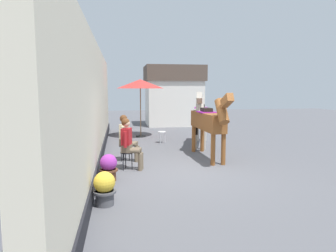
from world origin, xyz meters
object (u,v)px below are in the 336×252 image
at_px(flower_planter_near, 104,188).
at_px(cafe_parasol, 140,84).
at_px(flower_planter_middle, 109,167).
at_px(saddled_horse_far, 201,115).
at_px(spare_stool_white, 162,133).
at_px(saddled_horse_near, 209,122).
at_px(seated_visitor_near, 129,141).
at_px(seated_visitor_far, 127,135).

relative_size(flower_planter_near, cafe_parasol, 0.25).
bearing_deg(flower_planter_middle, saddled_horse_far, 50.65).
distance_m(flower_planter_middle, spare_stool_white, 5.22).
height_order(saddled_horse_near, flower_planter_near, saddled_horse_near).
bearing_deg(cafe_parasol, seated_visitor_near, -97.26).
distance_m(seated_visitor_far, cafe_parasol, 4.88).
height_order(saddled_horse_far, cafe_parasol, cafe_parasol).
bearing_deg(cafe_parasol, flower_planter_near, -98.83).
bearing_deg(saddled_horse_far, flower_planter_middle, -129.35).
height_order(seated_visitor_far, flower_planter_middle, seated_visitor_far).
bearing_deg(seated_visitor_near, saddled_horse_near, 20.64).
bearing_deg(flower_planter_middle, saddled_horse_near, 32.12).
height_order(flower_planter_near, flower_planter_middle, same).
bearing_deg(seated_visitor_far, cafe_parasol, 80.69).
distance_m(seated_visitor_near, cafe_parasol, 5.84).
distance_m(saddled_horse_far, flower_planter_middle, 5.33).
distance_m(seated_visitor_far, spare_stool_white, 3.26).
height_order(seated_visitor_far, cafe_parasol, cafe_parasol).
height_order(seated_visitor_near, saddled_horse_near, saddled_horse_near).
bearing_deg(cafe_parasol, spare_stool_white, -66.67).
distance_m(cafe_parasol, spare_stool_white, 2.68).
relative_size(seated_visitor_far, saddled_horse_near, 0.46).
bearing_deg(spare_stool_white, saddled_horse_near, -70.57).
bearing_deg(saddled_horse_near, cafe_parasol, 110.87).
distance_m(seated_visitor_near, flower_planter_near, 2.57).
bearing_deg(flower_planter_middle, seated_visitor_far, 76.35).
bearing_deg(cafe_parasol, saddled_horse_far, -49.21).
relative_size(seated_visitor_near, spare_stool_white, 3.02).
bearing_deg(seated_visitor_near, flower_planter_middle, -118.51).
bearing_deg(saddled_horse_near, spare_stool_white, 109.43).
bearing_deg(saddled_horse_near, seated_visitor_far, 178.15).
relative_size(flower_planter_middle, cafe_parasol, 0.25).
bearing_deg(saddled_horse_far, seated_visitor_near, -132.10).
relative_size(cafe_parasol, spare_stool_white, 5.61).
xyz_separation_m(saddled_horse_far, flower_planter_middle, (-3.34, -4.07, -0.82)).
bearing_deg(seated_visitor_near, flower_planter_near, -102.30).
xyz_separation_m(saddled_horse_near, spare_stool_white, (-1.05, 2.96, -0.76)).
relative_size(saddled_horse_near, flower_planter_middle, 4.69).
relative_size(seated_visitor_near, seated_visitor_far, 1.00).
xyz_separation_m(seated_visitor_far, flower_planter_near, (-0.50, -3.49, -0.44)).
xyz_separation_m(seated_visitor_near, cafe_parasol, (0.71, 5.57, 1.59)).
bearing_deg(seated_visitor_far, saddled_horse_far, 36.41).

